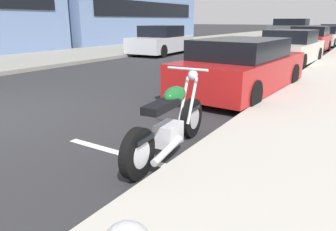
% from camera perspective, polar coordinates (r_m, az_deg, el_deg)
% --- Properties ---
extents(sidewalk_far_curb, '(120.00, 5.00, 0.14)m').
position_cam_1_polar(sidewalk_far_curb, '(19.63, -7.82, 11.81)').
color(sidewalk_far_curb, gray).
rests_on(sidewalk_far_curb, ground).
extents(parking_stall_stripe, '(0.12, 2.20, 0.01)m').
position_cam_1_polar(parking_stall_stripe, '(4.29, -6.95, -7.25)').
color(parking_stall_stripe, silver).
rests_on(parking_stall_stripe, ground).
extents(parked_motorcycle, '(2.13, 0.62, 1.10)m').
position_cam_1_polar(parked_motorcycle, '(4.19, 0.32, -1.59)').
color(parked_motorcycle, black).
rests_on(parked_motorcycle, ground).
extents(parked_car_at_intersection, '(4.48, 2.07, 1.32)m').
position_cam_1_polar(parked_car_at_intersection, '(8.04, 13.25, 8.53)').
color(parked_car_at_intersection, '#AD1919').
rests_on(parked_car_at_intersection, ground).
extents(parked_car_mid_block, '(4.58, 1.99, 1.38)m').
position_cam_1_polar(parked_car_mid_block, '(13.89, 21.17, 11.22)').
color(parked_car_mid_block, beige).
rests_on(parked_car_mid_block, ground).
extents(parked_car_near_corner, '(4.25, 1.91, 1.43)m').
position_cam_1_polar(parked_car_near_corner, '(19.71, 24.17, 12.36)').
color(parked_car_near_corner, '#AD1919').
rests_on(parked_car_near_corner, ground).
extents(parked_car_behind_motorcycle, '(4.26, 2.04, 1.37)m').
position_cam_1_polar(parked_car_behind_motorcycle, '(25.07, 26.33, 12.68)').
color(parked_car_behind_motorcycle, silver).
rests_on(parked_car_behind_motorcycle, ground).
extents(parked_car_across_street, '(4.52, 1.84, 1.42)m').
position_cam_1_polar(parked_car_across_street, '(30.96, 27.50, 13.04)').
color(parked_car_across_street, beige).
rests_on(parked_car_across_street, ground).
extents(crossing_truck, '(2.45, 5.14, 1.91)m').
position_cam_1_polar(crossing_truck, '(41.00, 21.29, 14.70)').
color(crossing_truck, '#4C5156').
rests_on(crossing_truck, ground).
extents(car_opposite_curb, '(4.29, 2.16, 1.47)m').
position_cam_1_polar(car_opposite_curb, '(17.14, -1.25, 13.30)').
color(car_opposite_curb, silver).
rests_on(car_opposite_curb, ground).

